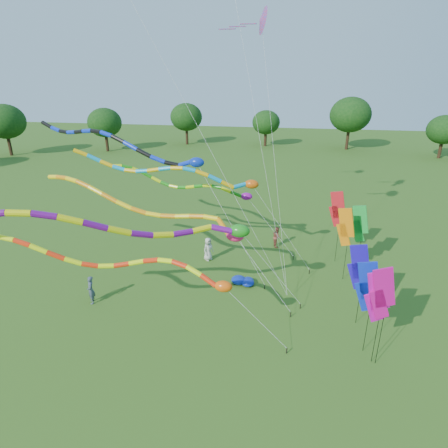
% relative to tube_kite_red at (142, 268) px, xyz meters
% --- Properties ---
extents(ground, '(160.00, 160.00, 0.00)m').
position_rel_tube_kite_red_xyz_m(ground, '(4.09, 0.65, -3.91)').
color(ground, '#2E5A17').
rests_on(ground, ground).
extents(tree_ring, '(117.56, 116.09, 9.57)m').
position_rel_tube_kite_red_xyz_m(tree_ring, '(-1.12, 1.02, 1.71)').
color(tree_ring, '#382314').
rests_on(tree_ring, ground).
extents(tube_kite_red, '(12.77, 1.49, 5.86)m').
position_rel_tube_kite_red_xyz_m(tube_kite_red, '(0.00, 0.00, 0.00)').
color(tube_kite_red, black).
rests_on(tube_kite_red, ground).
extents(tube_kite_orange, '(15.17, 3.55, 6.92)m').
position_rel_tube_kite_red_xyz_m(tube_kite_orange, '(-0.86, 4.86, 0.96)').
color(tube_kite_orange, black).
rests_on(tube_kite_orange, ground).
extents(tube_kite_purple, '(15.47, 6.66, 7.65)m').
position_rel_tube_kite_red_xyz_m(tube_kite_purple, '(-0.52, 0.34, 1.83)').
color(tube_kite_purple, black).
rests_on(tube_kite_purple, ground).
extents(tube_kite_blue, '(15.70, 4.25, 9.59)m').
position_rel_tube_kite_red_xyz_m(tube_kite_blue, '(-3.48, 7.46, 4.05)').
color(tube_kite_blue, black).
rests_on(tube_kite_blue, ground).
extents(tube_kite_cyan, '(14.05, 1.94, 8.44)m').
position_rel_tube_kite_red_xyz_m(tube_kite_cyan, '(0.25, 6.70, 2.65)').
color(tube_kite_cyan, black).
rests_on(tube_kite_cyan, ground).
extents(tube_kite_green, '(12.39, 1.11, 6.86)m').
position_rel_tube_kite_red_xyz_m(tube_kite_green, '(0.17, 9.62, 1.11)').
color(tube_kite_green, black).
rests_on(tube_kite_green, ground).
extents(delta_kite_high_c, '(4.57, 4.24, 15.41)m').
position_rel_tube_kite_red_xyz_m(delta_kite_high_c, '(4.28, 8.00, 10.71)').
color(delta_kite_high_c, black).
rests_on(delta_kite_high_c, ground).
extents(banner_pole_blue_b, '(1.16, 0.27, 4.46)m').
position_rel_tube_kite_red_xyz_m(banner_pole_blue_b, '(9.92, 3.17, -0.70)').
color(banner_pole_blue_b, black).
rests_on(banner_pole_blue_b, ground).
extents(banner_pole_magenta_b, '(1.16, 0.29, 4.66)m').
position_rel_tube_kite_red_xyz_m(banner_pole_magenta_b, '(10.21, 0.24, -0.51)').
color(banner_pole_magenta_b, black).
rests_on(banner_pole_magenta_b, ground).
extents(banner_pole_blue_a, '(1.16, 0.23, 4.66)m').
position_rel_tube_kite_red_xyz_m(banner_pole_blue_a, '(9.95, 1.00, -0.51)').
color(banner_pole_blue_a, black).
rests_on(banner_pole_blue_a, ground).
extents(banner_pole_red, '(1.14, 0.39, 5.03)m').
position_rel_tube_kite_red_xyz_m(banner_pole_red, '(9.50, 10.17, -0.14)').
color(banner_pole_red, black).
rests_on(banner_pole_red, ground).
extents(banner_pole_magenta_a, '(1.16, 0.27, 4.85)m').
position_rel_tube_kite_red_xyz_m(banner_pole_magenta_a, '(10.37, 0.17, -0.32)').
color(banner_pole_magenta_a, black).
rests_on(banner_pole_magenta_a, ground).
extents(banner_pole_orange, '(1.10, 0.52, 4.74)m').
position_rel_tube_kite_red_xyz_m(banner_pole_orange, '(9.77, 7.74, -0.43)').
color(banner_pole_orange, black).
rests_on(banner_pole_orange, ground).
extents(banner_pole_green, '(1.12, 0.46, 4.57)m').
position_rel_tube_kite_red_xyz_m(banner_pole_green, '(10.78, 8.91, -0.60)').
color(banner_pole_green, black).
rests_on(banner_pole_green, ground).
extents(blue_nylon_heap, '(1.04, 1.21, 0.54)m').
position_rel_tube_kite_red_xyz_m(blue_nylon_heap, '(4.53, 6.43, -3.67)').
color(blue_nylon_heap, '#0C27A8').
rests_on(blue_nylon_heap, ground).
extents(person_a, '(0.89, 0.95, 1.64)m').
position_rel_tube_kite_red_xyz_m(person_a, '(1.07, 8.71, -3.09)').
color(person_a, beige).
rests_on(person_a, ground).
extents(person_b, '(0.64, 0.72, 1.64)m').
position_rel_tube_kite_red_xyz_m(person_b, '(-4.22, 2.37, -3.08)').
color(person_b, '#404A59').
rests_on(person_b, ground).
extents(person_c, '(0.78, 0.89, 1.54)m').
position_rel_tube_kite_red_xyz_m(person_c, '(5.62, 11.79, -3.14)').
color(person_c, brown).
rests_on(person_c, ground).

